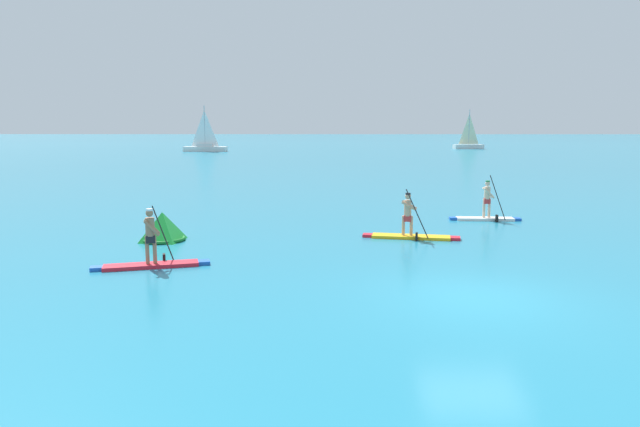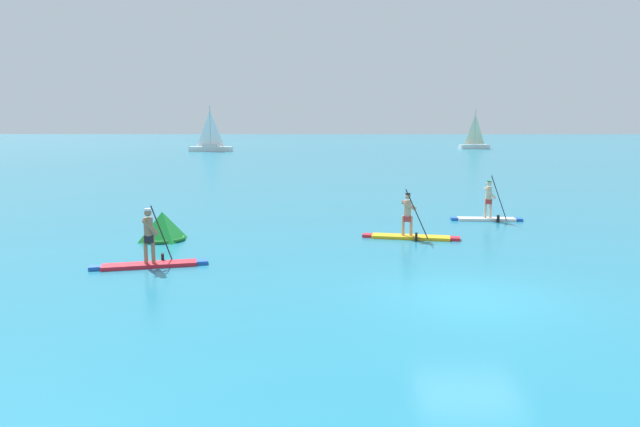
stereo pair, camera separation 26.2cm
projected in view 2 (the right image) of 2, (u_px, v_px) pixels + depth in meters
name	position (u px, v px, depth m)	size (l,w,h in m)	color
ground	(471.00, 298.00, 13.89)	(440.00, 440.00, 0.00)	teal
paddleboarder_near_left	(150.00, 254.00, 16.91)	(3.30, 1.26, 1.77)	red
paddleboarder_mid_center	(410.00, 230.00, 21.07)	(3.50, 1.13, 1.87)	yellow
paddleboarder_far_right	(487.00, 212.00, 24.99)	(3.02, 0.88, 2.00)	white
race_marker_buoy	(163.00, 228.00, 20.73)	(1.83, 1.83, 1.02)	green
sailboat_left_horizon	(211.00, 146.00, 87.35)	(6.46, 1.92, 6.74)	white
sailboat_right_horizon	(474.00, 143.00, 96.17)	(5.28, 2.44, 6.40)	white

